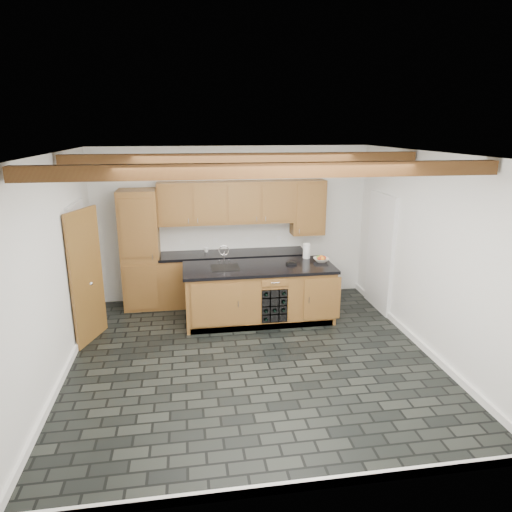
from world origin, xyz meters
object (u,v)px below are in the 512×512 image
at_px(kitchen_scale, 291,263).
at_px(fruit_bowl, 321,260).
at_px(island, 259,293).
at_px(paper_towel, 307,251).

height_order(kitchen_scale, fruit_bowl, fruit_bowl).
distance_m(island, paper_towel, 1.13).
bearing_deg(fruit_bowl, island, -173.98).
xyz_separation_m(island, kitchen_scale, (0.54, 0.04, 0.49)).
distance_m(island, kitchen_scale, 0.73).
bearing_deg(paper_towel, fruit_bowl, -53.43).
bearing_deg(island, fruit_bowl, 6.02).
relative_size(island, paper_towel, 9.72).
height_order(island, kitchen_scale, kitchen_scale).
relative_size(island, kitchen_scale, 14.28).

